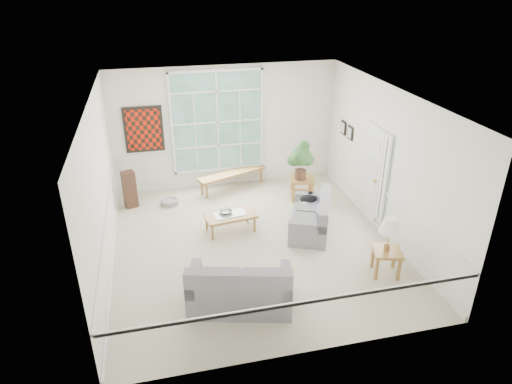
{
  "coord_description": "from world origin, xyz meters",
  "views": [
    {
      "loc": [
        -1.75,
        -7.6,
        4.97
      ],
      "look_at": [
        0.1,
        0.2,
        1.05
      ],
      "focal_mm": 32.0,
      "sensor_mm": 36.0,
      "label": 1
    }
  ],
  "objects_px": {
    "loveseat_right": "(310,214)",
    "side_table": "(386,262)",
    "end_table": "(302,188)",
    "coffee_table": "(230,222)",
    "loveseat_front": "(240,283)"
  },
  "relations": [
    {
      "from": "end_table",
      "to": "loveseat_front",
      "type": "bearing_deg",
      "value": -122.58
    },
    {
      "from": "loveseat_front",
      "to": "end_table",
      "type": "relative_size",
      "value": 2.97
    },
    {
      "from": "coffee_table",
      "to": "end_table",
      "type": "relative_size",
      "value": 1.88
    },
    {
      "from": "coffee_table",
      "to": "end_table",
      "type": "bearing_deg",
      "value": 21.32
    },
    {
      "from": "coffee_table",
      "to": "end_table",
      "type": "xyz_separation_m",
      "value": [
        1.93,
        1.07,
        0.08
      ]
    },
    {
      "from": "loveseat_right",
      "to": "coffee_table",
      "type": "height_order",
      "value": "loveseat_right"
    },
    {
      "from": "side_table",
      "to": "end_table",
      "type": "bearing_deg",
      "value": 99.08
    },
    {
      "from": "loveseat_right",
      "to": "side_table",
      "type": "distance_m",
      "value": 1.94
    },
    {
      "from": "end_table",
      "to": "side_table",
      "type": "xyz_separation_m",
      "value": [
        0.51,
        -3.21,
        -0.03
      ]
    },
    {
      "from": "coffee_table",
      "to": "side_table",
      "type": "relative_size",
      "value": 2.11
    },
    {
      "from": "loveseat_right",
      "to": "side_table",
      "type": "relative_size",
      "value": 2.94
    },
    {
      "from": "loveseat_right",
      "to": "loveseat_front",
      "type": "bearing_deg",
      "value": -109.74
    },
    {
      "from": "loveseat_front",
      "to": "end_table",
      "type": "bearing_deg",
      "value": 71.9
    },
    {
      "from": "side_table",
      "to": "loveseat_right",
      "type": "bearing_deg",
      "value": 115.14
    },
    {
      "from": "coffee_table",
      "to": "side_table",
      "type": "xyz_separation_m",
      "value": [
        2.44,
        -2.13,
        0.05
      ]
    }
  ]
}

